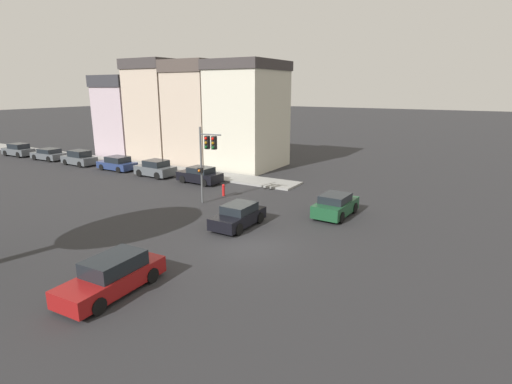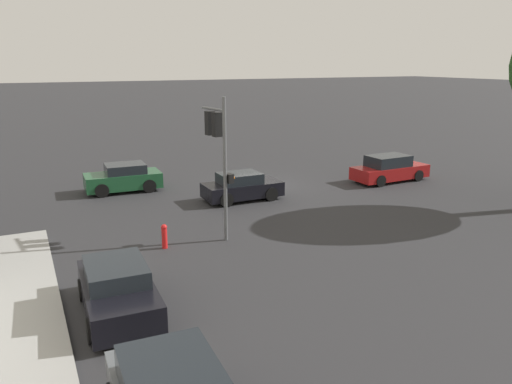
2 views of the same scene
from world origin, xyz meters
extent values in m
plane|color=#28282B|center=(0.00, 0.00, 0.00)|extent=(300.00, 300.00, 0.00)
cube|color=gray|center=(12.80, 33.43, 0.08)|extent=(2.92, 60.00, 0.16)
cube|color=beige|center=(18.20, 11.43, 4.84)|extent=(7.30, 5.99, 9.68)
cube|color=#383333|center=(18.20, 11.43, 10.15)|extent=(7.59, 6.23, 0.96)
cube|color=#BCA893|center=(17.71, 17.21, 4.76)|extent=(6.31, 5.31, 9.52)
cube|color=#473D38|center=(17.71, 17.21, 10.14)|extent=(6.56, 5.52, 1.25)
cube|color=#BCA893|center=(18.15, 22.81, 4.98)|extent=(7.19, 5.46, 9.96)
cube|color=#383333|center=(18.15, 22.81, 10.50)|extent=(7.48, 5.68, 1.08)
cube|color=#B29EA8|center=(18.18, 28.37, 4.05)|extent=(7.25, 5.15, 8.11)
cube|color=#2D2D33|center=(18.18, 28.37, 8.77)|extent=(7.53, 5.36, 1.32)
cylinder|color=#515456|center=(5.15, 7.20, 2.72)|extent=(0.14, 0.14, 5.43)
cylinder|color=#515456|center=(5.27, 6.41, 4.93)|extent=(0.34, 1.60, 0.10)
cube|color=black|center=(5.23, 6.67, 4.38)|extent=(0.34, 0.34, 0.90)
sphere|color=red|center=(5.04, 6.64, 4.68)|extent=(0.20, 0.20, 0.20)
sphere|color=#99660F|center=(5.04, 6.64, 4.38)|extent=(0.20, 0.20, 0.20)
sphere|color=#0F511E|center=(5.04, 6.64, 4.08)|extent=(0.20, 0.20, 0.20)
cube|color=black|center=(5.31, 6.14, 4.38)|extent=(0.34, 0.34, 0.90)
sphere|color=red|center=(5.12, 6.11, 4.68)|extent=(0.20, 0.20, 0.20)
sphere|color=#99660F|center=(5.12, 6.11, 4.38)|extent=(0.20, 0.20, 0.20)
sphere|color=#0F511E|center=(5.12, 6.11, 4.08)|extent=(0.20, 0.20, 0.20)
cube|color=black|center=(4.97, 7.17, 2.42)|extent=(0.27, 0.38, 0.35)
sphere|color=orange|center=(4.83, 7.15, 2.42)|extent=(0.18, 0.18, 0.18)
cube|color=maroon|center=(-6.99, 2.23, 0.53)|extent=(4.59, 1.91, 0.70)
cube|color=black|center=(-6.81, 2.24, 1.19)|extent=(2.42, 1.61, 0.62)
cylinder|color=black|center=(-8.36, 1.37, 0.33)|extent=(0.66, 0.25, 0.65)
cylinder|color=black|center=(-8.43, 2.97, 0.33)|extent=(0.66, 0.25, 0.65)
cylinder|color=black|center=(-5.56, 1.49, 0.33)|extent=(0.66, 0.25, 0.65)
cylinder|color=black|center=(-5.63, 3.09, 0.33)|extent=(0.66, 0.25, 0.65)
cube|color=black|center=(2.23, 2.23, 0.53)|extent=(3.84, 1.71, 0.69)
cube|color=black|center=(2.38, 2.23, 1.12)|extent=(2.00, 1.50, 0.49)
cylinder|color=black|center=(1.04, 1.43, 0.34)|extent=(0.68, 0.22, 0.68)
cylinder|color=black|center=(1.04, 3.02, 0.34)|extent=(0.68, 0.22, 0.68)
cylinder|color=black|center=(3.42, 1.43, 0.34)|extent=(0.68, 0.22, 0.68)
cylinder|color=black|center=(3.42, 3.03, 0.34)|extent=(0.68, 0.22, 0.68)
cube|color=#194728|center=(7.20, -2.03, 0.58)|extent=(3.92, 1.94, 0.78)
cube|color=black|center=(7.05, -2.03, 1.21)|extent=(2.06, 1.65, 0.48)
cylinder|color=black|center=(8.43, -1.23, 0.35)|extent=(0.71, 0.25, 0.70)
cylinder|color=black|center=(8.37, -2.92, 0.35)|extent=(0.71, 0.25, 0.70)
cylinder|color=black|center=(6.04, -1.14, 0.35)|extent=(0.71, 0.25, 0.70)
cylinder|color=black|center=(5.98, -2.83, 0.35)|extent=(0.71, 0.25, 0.70)
cube|color=black|center=(9.96, 11.28, 0.56)|extent=(1.92, 3.98, 0.77)
cube|color=black|center=(9.95, 11.12, 1.18)|extent=(1.63, 2.09, 0.47)
cylinder|color=black|center=(9.18, 12.52, 0.32)|extent=(0.25, 0.66, 0.65)
cylinder|color=black|center=(10.83, 12.46, 0.32)|extent=(0.25, 0.66, 0.65)
cylinder|color=black|center=(9.08, 10.10, 0.32)|extent=(0.25, 0.66, 0.65)
cylinder|color=black|center=(10.74, 10.03, 0.32)|extent=(0.25, 0.66, 0.65)
cube|color=#4C5156|center=(9.97, 16.53, 0.58)|extent=(2.01, 3.87, 0.79)
cube|color=black|center=(9.96, 16.38, 1.25)|extent=(1.72, 2.04, 0.57)
cylinder|color=black|center=(9.13, 17.74, 0.34)|extent=(0.24, 0.68, 0.68)
cylinder|color=black|center=(10.89, 17.67, 0.34)|extent=(0.24, 0.68, 0.68)
cylinder|color=black|center=(9.04, 15.38, 0.34)|extent=(0.24, 0.68, 0.68)
cylinder|color=black|center=(10.81, 15.32, 0.34)|extent=(0.24, 0.68, 0.68)
cube|color=navy|center=(10.15, 21.95, 0.50)|extent=(1.89, 4.05, 0.66)
cube|color=black|center=(10.15, 21.79, 1.11)|extent=(1.65, 2.11, 0.57)
cylinder|color=black|center=(9.30, 23.21, 0.30)|extent=(0.23, 0.61, 0.61)
cylinder|color=black|center=(11.03, 23.19, 0.30)|extent=(0.23, 0.61, 0.61)
cylinder|color=black|center=(9.27, 20.71, 0.30)|extent=(0.23, 0.61, 0.61)
cylinder|color=black|center=(11.00, 20.69, 0.30)|extent=(0.23, 0.61, 0.61)
cube|color=#4C5156|center=(9.95, 27.60, 0.56)|extent=(1.87, 4.15, 0.77)
cube|color=black|center=(9.94, 27.44, 1.26)|extent=(1.59, 2.18, 0.64)
cylinder|color=black|center=(9.18, 28.90, 0.31)|extent=(0.24, 0.64, 0.63)
cylinder|color=black|center=(10.80, 28.85, 0.31)|extent=(0.24, 0.64, 0.63)
cylinder|color=black|center=(9.09, 26.36, 0.31)|extent=(0.24, 0.64, 0.63)
cylinder|color=black|center=(10.71, 26.31, 0.31)|extent=(0.24, 0.64, 0.63)
cube|color=#4C5156|center=(10.15, 33.34, 0.51)|extent=(2.05, 4.21, 0.66)
cube|color=black|center=(10.15, 33.17, 1.08)|extent=(1.76, 2.21, 0.47)
cylinder|color=black|center=(9.20, 34.59, 0.33)|extent=(0.24, 0.67, 0.66)
cylinder|color=black|center=(11.01, 34.65, 0.33)|extent=(0.24, 0.67, 0.66)
cylinder|color=black|center=(9.29, 32.02, 0.33)|extent=(0.24, 0.67, 0.66)
cylinder|color=black|center=(11.09, 32.08, 0.33)|extent=(0.24, 0.67, 0.66)
cube|color=#4C5156|center=(9.93, 39.14, 0.56)|extent=(1.89, 4.25, 0.74)
cube|color=black|center=(9.94, 38.97, 1.22)|extent=(1.61, 2.23, 0.59)
cylinder|color=black|center=(9.07, 40.41, 0.35)|extent=(0.24, 0.70, 0.69)
cylinder|color=black|center=(10.71, 40.46, 0.35)|extent=(0.24, 0.70, 0.69)
cylinder|color=black|center=(9.15, 37.81, 0.35)|extent=(0.24, 0.70, 0.69)
cylinder|color=black|center=(10.80, 37.86, 0.35)|extent=(0.24, 0.70, 0.69)
cylinder|color=red|center=(7.50, 7.02, 0.38)|extent=(0.20, 0.20, 0.75)
sphere|color=red|center=(7.50, 7.02, 0.81)|extent=(0.22, 0.22, 0.22)
camera|label=1|loc=(-16.57, -10.20, 8.01)|focal=28.00mm
camera|label=2|loc=(11.93, 23.97, 6.68)|focal=35.00mm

